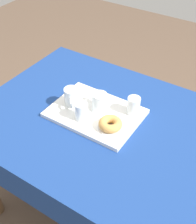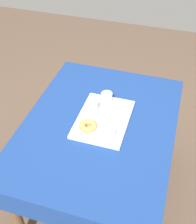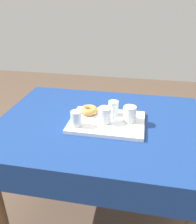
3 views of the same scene
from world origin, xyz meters
TOP-DOWN VIEW (x-y plane):
  - ground_plane at (0.00, 0.00)m, footprint 6.00×6.00m
  - dining_table at (0.00, 0.00)m, footprint 1.23×0.93m
  - serving_tray at (-0.04, 0.02)m, footprint 0.43×0.31m
  - tea_mug_left at (-0.04, 0.04)m, footprint 0.10×0.09m
  - tea_mug_right at (-0.17, -0.00)m, footprint 0.08×0.10m
  - water_glass_near at (0.11, 0.11)m, footprint 0.06×0.06m
  - water_glass_far at (-0.07, -0.06)m, footprint 0.06×0.06m
  - donut_plate_left at (0.08, -0.04)m, footprint 0.11×0.11m
  - sugar_donut_left at (0.08, -0.04)m, footprint 0.11×0.11m

SIDE VIEW (x-z plane):
  - ground_plane at x=0.00m, z-range 0.00..0.00m
  - dining_table at x=0.00m, z-range 0.27..1.01m
  - serving_tray at x=-0.04m, z-range 0.74..0.76m
  - donut_plate_left at x=0.08m, z-range 0.76..0.77m
  - sugar_donut_left at x=0.08m, z-range 0.77..0.81m
  - water_glass_far at x=-0.07m, z-range 0.76..0.85m
  - water_glass_near at x=0.11m, z-range 0.76..0.85m
  - tea_mug_left at x=-0.04m, z-range 0.76..0.85m
  - tea_mug_right at x=-0.17m, z-range 0.76..0.85m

